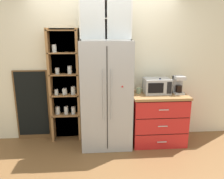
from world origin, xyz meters
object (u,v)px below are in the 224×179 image
(refrigerator, at_px, (106,95))
(microwave, at_px, (157,86))
(bottle_cobalt, at_px, (160,87))
(chalkboard_menu, at_px, (33,105))
(mug_sage, at_px, (139,91))
(coffee_maker, at_px, (178,85))

(refrigerator, relative_size, microwave, 4.06)
(bottle_cobalt, bearing_deg, chalkboard_menu, 172.03)
(microwave, height_order, bottle_cobalt, bottle_cobalt)
(microwave, height_order, mug_sage, microwave)
(chalkboard_menu, bearing_deg, bottle_cobalt, -7.97)
(microwave, xyz_separation_m, coffee_maker, (0.36, -0.04, 0.03))
(coffee_maker, distance_m, chalkboard_menu, 2.60)
(mug_sage, height_order, bottle_cobalt, bottle_cobalt)
(microwave, xyz_separation_m, bottle_cobalt, (0.03, -0.07, -0.01))
(refrigerator, xyz_separation_m, bottle_cobalt, (0.91, -0.01, 0.12))
(coffee_maker, xyz_separation_m, chalkboard_menu, (-2.56, 0.28, -0.40))
(refrigerator, bearing_deg, coffee_maker, 1.02)
(microwave, relative_size, mug_sage, 3.77)
(coffee_maker, distance_m, bottle_cobalt, 0.34)
(microwave, bearing_deg, mug_sage, 177.16)
(coffee_maker, relative_size, mug_sage, 2.66)
(coffee_maker, height_order, mug_sage, coffee_maker)
(mug_sage, height_order, chalkboard_menu, chalkboard_menu)
(refrigerator, bearing_deg, microwave, 4.17)
(coffee_maker, relative_size, bottle_cobalt, 1.10)
(refrigerator, relative_size, bottle_cobalt, 6.35)
(microwave, distance_m, coffee_maker, 0.37)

